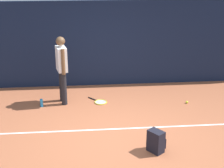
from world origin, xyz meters
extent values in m
plane|color=#9E5638|center=(0.00, 0.00, 0.00)|extent=(12.00, 12.00, 0.00)
cube|color=#141E38|center=(0.00, 3.00, 1.19)|extent=(10.00, 0.10, 2.39)
cube|color=white|center=(0.00, 0.29, 0.00)|extent=(9.00, 0.05, 0.00)
cylinder|color=black|center=(-1.14, 1.92, 0.42)|extent=(0.14, 0.14, 0.85)
cylinder|color=black|center=(-1.08, 1.69, 0.42)|extent=(0.14, 0.14, 0.85)
cube|color=white|center=(-1.11, 1.80, 1.15)|extent=(0.31, 0.44, 0.60)
sphere|color=brown|center=(-1.11, 1.80, 1.59)|extent=(0.22, 0.22, 0.22)
cylinder|color=brown|center=(-1.16, 2.02, 1.14)|extent=(0.09, 0.09, 0.62)
cylinder|color=brown|center=(-1.06, 1.59, 1.14)|extent=(0.09, 0.09, 0.62)
cylinder|color=black|center=(-0.37, 1.92, 0.01)|extent=(0.23, 0.24, 0.03)
torus|color=gold|center=(-0.17, 1.70, 0.01)|extent=(0.46, 0.46, 0.02)
cylinder|color=#B2B2B2|center=(-0.17, 1.70, 0.01)|extent=(0.39, 0.39, 0.00)
cube|color=black|center=(0.74, -0.66, 0.22)|extent=(0.34, 0.36, 0.44)
cube|color=black|center=(0.85, -0.57, 0.14)|extent=(0.20, 0.22, 0.20)
sphere|color=#CCE033|center=(1.99, 1.46, 0.03)|extent=(0.07, 0.07, 0.07)
cylinder|color=#268CD8|center=(-1.64, 1.58, 0.10)|extent=(0.07, 0.07, 0.20)
camera|label=1|loc=(-0.58, -6.12, 3.52)|focal=54.13mm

